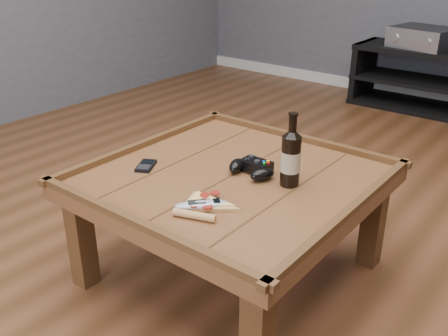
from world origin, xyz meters
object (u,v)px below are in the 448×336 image
Objects in this scene: game_controller at (252,168)px; pizza_slice at (204,205)px; coffee_table at (232,189)px; smartphone at (146,166)px; media_console at (443,83)px; av_receiver at (423,37)px; remote_control at (202,204)px; beer_bottle at (291,157)px.

pizza_slice is at bearing -83.30° from game_controller.
smartphone is at bearing -153.55° from coffee_table.
media_console is 0.39m from av_receiver.
game_controller is at bearing -73.55° from av_receiver.
av_receiver is at bearing 94.33° from coffee_table.
remote_control is (-0.00, -0.01, 0.00)m from pizza_slice.
smartphone is 2.90m from av_receiver.
remote_control is at bearing -125.46° from pizza_slice.
av_receiver reaches higher than media_console.
game_controller is 1.23× the size of remote_control.
beer_bottle reaches higher than coffee_table.
remote_control reaches higher than coffee_table.
coffee_table is 2.75m from media_console.
game_controller is (-0.16, -0.01, -0.08)m from beer_bottle.
coffee_table is 6.01× the size of remote_control.
pizza_slice is 3.02m from av_receiver.
smartphone is 0.41m from remote_control.
game_controller is 0.32m from remote_control.
game_controller is 0.32m from pizza_slice.
beer_bottle is 2.24× the size of smartphone.
smartphone is (-0.31, -2.91, 0.21)m from media_console.
av_receiver reaches higher than smartphone.
av_receiver is at bearing 138.07° from remote_control.
av_receiver is at bearing 59.40° from smartphone.
pizza_slice is at bearing 116.33° from remote_control.
media_console is 2.71m from game_controller.
coffee_table is 3.74× the size of beer_bottle.
pizza_slice is 0.41m from smartphone.
pizza_slice is at bearing -73.66° from av_receiver.
beer_bottle is at bearing 6.67° from game_controller.
media_console is at bearing 94.57° from beer_bottle.
game_controller is 0.42m from smartphone.
media_console is 3.03m from remote_control.
coffee_table is at bearing 87.83° from pizza_slice.
smartphone is (-0.53, -0.22, -0.10)m from beer_bottle.
game_controller is 0.71× the size of pizza_slice.
coffee_table is 0.11m from game_controller.
pizza_slice is 2.39× the size of smartphone.
coffee_table is 0.74× the size of media_console.
remote_control is (0.08, -3.02, 0.22)m from media_console.
media_console is 8.17× the size of remote_control.
coffee_table is at bearing -163.14° from beer_bottle.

